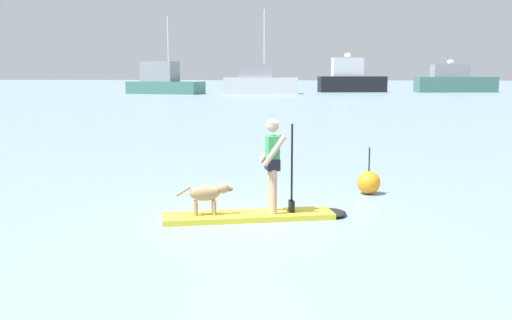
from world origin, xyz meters
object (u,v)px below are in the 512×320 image
at_px(dog, 208,194).
at_px(moored_boat_outer, 454,82).
at_px(moored_boat_port, 260,82).
at_px(paddleboard, 261,215).
at_px(person_paddler, 273,159).
at_px(moored_boat_far_starboard, 351,79).
at_px(moored_boat_center, 164,82).
at_px(marker_buoy, 369,182).

height_order(dog, moored_boat_outer, moored_boat_outer).
bearing_deg(moored_boat_port, moored_boat_outer, 20.96).
xyz_separation_m(paddleboard, person_paddler, (0.21, 0.06, 1.00)).
distance_m(dog, moored_boat_far_starboard, 71.73).
bearing_deg(moored_boat_center, moored_boat_far_starboard, 23.21).
height_order(dog, moored_boat_far_starboard, moored_boat_far_starboard).
relative_size(moored_boat_far_starboard, moored_boat_outer, 0.85).
height_order(paddleboard, moored_boat_far_starboard, moored_boat_far_starboard).
height_order(moored_boat_center, moored_boat_port, moored_boat_port).
bearing_deg(dog, moored_boat_port, 96.67).
xyz_separation_m(person_paddler, dog, (-1.10, -0.34, -0.58)).
bearing_deg(marker_buoy, moored_boat_outer, 78.25).
distance_m(moored_boat_far_starboard, marker_buoy, 68.93).
distance_m(moored_boat_center, marker_buoy, 63.06).
relative_size(paddleboard, dog, 3.44).
height_order(paddleboard, moored_boat_port, moored_boat_port).
relative_size(paddleboard, marker_buoy, 3.35).
distance_m(person_paddler, moored_boat_port, 63.40).
xyz_separation_m(moored_boat_port, moored_boat_far_starboard, (11.19, 8.45, 0.29)).
xyz_separation_m(person_paddler, moored_boat_center, (-20.20, 61.46, 0.41)).
bearing_deg(paddleboard, moored_boat_far_starboard, 87.66).
height_order(moored_boat_outer, marker_buoy, moored_boat_outer).
distance_m(paddleboard, marker_buoy, 3.14).
distance_m(paddleboard, moored_boat_port, 63.45).
bearing_deg(moored_boat_center, person_paddler, -71.81).
bearing_deg(moored_boat_outer, paddleboard, -102.87).
xyz_separation_m(dog, moored_boat_center, (-19.10, 61.80, 1.00)).
bearing_deg(person_paddler, moored_boat_outer, 77.28).
bearing_deg(moored_boat_far_starboard, moored_boat_port, -142.94).
distance_m(moored_boat_center, moored_boat_outer, 38.11).
bearing_deg(moored_boat_outer, moored_boat_center, -163.43).
distance_m(person_paddler, moored_boat_far_starboard, 71.33).
relative_size(paddleboard, moored_boat_outer, 0.31).
relative_size(moored_boat_far_starboard, marker_buoy, 9.34).
height_order(moored_boat_port, marker_buoy, moored_boat_port).
bearing_deg(person_paddler, dog, -162.84).
bearing_deg(paddleboard, moored_boat_port, 97.50).
distance_m(dog, moored_boat_port, 63.60).
height_order(paddleboard, moored_boat_outer, moored_boat_outer).
relative_size(dog, moored_boat_far_starboard, 0.10).
bearing_deg(moored_boat_outer, person_paddler, -102.72).
xyz_separation_m(moored_boat_port, moored_boat_outer, (24.81, 9.50, -0.01)).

